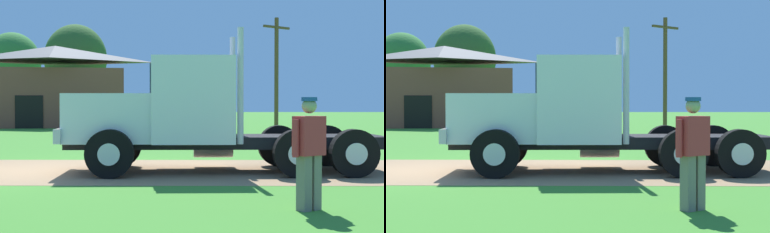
# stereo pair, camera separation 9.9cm
# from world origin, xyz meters

# --- Properties ---
(ground_plane) EXTENTS (200.00, 200.00, 0.00)m
(ground_plane) POSITION_xyz_m (0.00, 0.00, 0.00)
(ground_plane) COLOR #3E822A
(dirt_track) EXTENTS (120.00, 5.01, 0.01)m
(dirt_track) POSITION_xyz_m (0.00, 0.00, 0.00)
(dirt_track) COLOR #977653
(dirt_track) RESTS_ON ground_plane
(truck_foreground_white) EXTENTS (7.65, 2.82, 3.32)m
(truck_foreground_white) POSITION_xyz_m (3.84, -0.20, 1.29)
(truck_foreground_white) COLOR black
(truck_foreground_white) RESTS_ON ground_plane
(visitor_standing_near) EXTENTS (0.57, 0.48, 1.72)m
(visitor_standing_near) POSITION_xyz_m (5.84, -4.96, 0.95)
(visitor_standing_near) COLOR #B22D33
(visitor_standing_near) RESTS_ON ground_plane
(shed_building) EXTENTS (10.77, 6.72, 5.77)m
(shed_building) POSITION_xyz_m (-5.93, 25.74, 2.78)
(shed_building) COLOR brown
(shed_building) RESTS_ON ground_plane
(utility_pole_near) EXTENTS (1.86, 1.41, 7.08)m
(utility_pole_near) POSITION_xyz_m (9.20, 21.52, 3.78)
(utility_pole_near) COLOR brown
(utility_pole_near) RESTS_ON ground_plane
(tree_mid) EXTENTS (5.33, 5.33, 8.44)m
(tree_mid) POSITION_xyz_m (-13.38, 38.82, 5.50)
(tree_mid) COLOR #513823
(tree_mid) RESTS_ON ground_plane
(tree_right) EXTENTS (5.24, 5.24, 8.33)m
(tree_right) POSITION_xyz_m (-6.04, 32.91, 5.44)
(tree_right) COLOR #513823
(tree_right) RESTS_ON ground_plane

